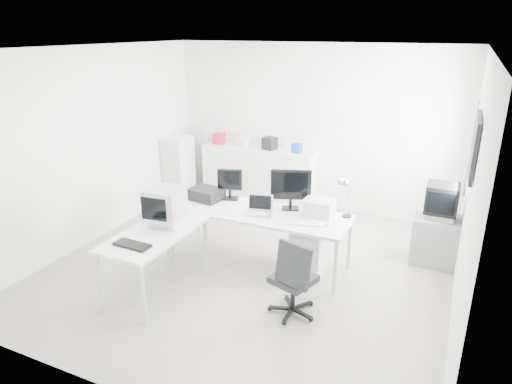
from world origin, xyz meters
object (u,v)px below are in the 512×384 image
at_px(drawer_pedestal, 309,251).
at_px(lcd_monitor_large, 291,189).
at_px(laser_printer, 319,207).
at_px(lcd_monitor_small, 230,184).
at_px(laptop, 259,207).
at_px(side_desk, 157,260).
at_px(crt_monitor, 165,206).
at_px(sideboard, 259,176).
at_px(office_chair, 293,275).
at_px(main_desk, 258,237).
at_px(crt_tv, 442,202).
at_px(inkjet_printer, 206,194).
at_px(tv_cabinet, 436,240).
at_px(filing_cabinet, 179,169).

relative_size(drawer_pedestal, lcd_monitor_large, 1.09).
height_order(lcd_monitor_large, laser_printer, lcd_monitor_large).
distance_m(lcd_monitor_small, laptop, 0.70).
bearing_deg(side_desk, drawer_pedestal, 36.57).
relative_size(crt_monitor, sideboard, 0.23).
height_order(crt_monitor, office_chair, crt_monitor).
bearing_deg(main_desk, sideboard, 114.01).
xyz_separation_m(side_desk, drawer_pedestal, (1.55, 1.15, -0.08)).
height_order(laser_printer, crt_tv, crt_tv).
distance_m(inkjet_printer, crt_tv, 3.15).
bearing_deg(drawer_pedestal, tv_cabinet, 32.82).
distance_m(drawer_pedestal, lcd_monitor_small, 1.43).
bearing_deg(lcd_monitor_large, inkjet_printer, 167.62).
xyz_separation_m(sideboard, filing_cabinet, (-1.41, -0.45, 0.08)).
bearing_deg(filing_cabinet, crt_monitor, -59.06).
bearing_deg(office_chair, side_desk, -155.45).
distance_m(side_desk, filing_cabinet, 3.11).
xyz_separation_m(side_desk, inkjet_printer, (0.00, 1.20, 0.45)).
bearing_deg(drawer_pedestal, inkjet_printer, 178.15).
relative_size(main_desk, drawer_pedestal, 4.00).
relative_size(laser_printer, tv_cabinet, 0.56).
bearing_deg(tv_cabinet, sideboard, 160.79).
bearing_deg(main_desk, drawer_pedestal, 4.09).
xyz_separation_m(inkjet_printer, laptop, (0.90, -0.20, 0.03)).
relative_size(drawer_pedestal, filing_cabinet, 0.51).
distance_m(office_chair, filing_cabinet, 4.05).
distance_m(crt_monitor, filing_cabinet, 2.91).
bearing_deg(crt_tv, side_desk, -145.21).
relative_size(drawer_pedestal, laser_printer, 1.63).
height_order(lcd_monitor_small, sideboard, lcd_monitor_small).
distance_m(main_desk, laptop, 0.50).
height_order(side_desk, inkjet_printer, inkjet_printer).
xyz_separation_m(lcd_monitor_large, sideboard, (-1.27, 1.82, -0.52)).
bearing_deg(lcd_monitor_small, tv_cabinet, -2.96).
bearing_deg(laptop, lcd_monitor_small, 136.48).
bearing_deg(laser_printer, crt_tv, 29.22).
relative_size(office_chair, tv_cabinet, 1.44).
relative_size(main_desk, side_desk, 1.71).
height_order(laptop, laser_printer, laptop).
height_order(laser_printer, tv_cabinet, laser_printer).
bearing_deg(filing_cabinet, laser_printer, -24.46).
xyz_separation_m(crt_monitor, filing_cabinet, (-1.48, 2.47, -0.40)).
relative_size(laptop, filing_cabinet, 0.29).
height_order(side_desk, lcd_monitor_large, lcd_monitor_large).
xyz_separation_m(lcd_monitor_large, office_chair, (0.48, -1.16, -0.55)).
relative_size(inkjet_printer, lcd_monitor_large, 0.80).
xyz_separation_m(drawer_pedestal, crt_monitor, (-1.55, -0.90, 0.69)).
relative_size(lcd_monitor_small, office_chair, 0.45).
bearing_deg(drawer_pedestal, crt_tv, 32.82).
height_order(drawer_pedestal, lcd_monitor_small, lcd_monitor_small).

